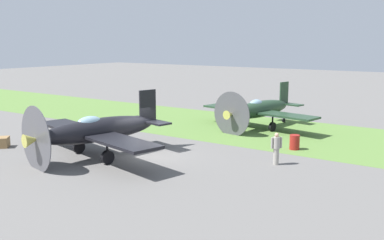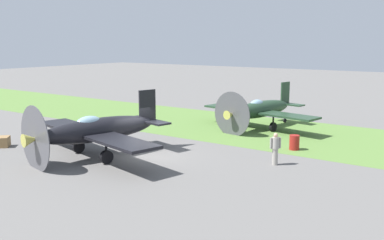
% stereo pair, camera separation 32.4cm
% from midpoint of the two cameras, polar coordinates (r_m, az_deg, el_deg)
% --- Properties ---
extents(ground_plane, '(160.00, 160.00, 0.00)m').
position_cam_midpoint_polar(ground_plane, '(26.12, -4.94, -4.32)').
color(ground_plane, '#605E5B').
extents(grass_verge, '(120.00, 11.00, 0.01)m').
position_cam_midpoint_polar(grass_verge, '(34.08, 5.87, -0.91)').
color(grass_verge, '#567A38').
rests_on(grass_verge, ground).
extents(airplane_lead, '(10.55, 8.44, 3.74)m').
position_cam_midpoint_polar(airplane_lead, '(25.46, -11.78, -1.26)').
color(airplane_lead, black).
rests_on(airplane_lead, ground).
extents(airplane_wingman, '(9.70, 7.73, 3.43)m').
position_cam_midpoint_polar(airplane_wingman, '(33.68, 9.03, 1.36)').
color(airplane_wingman, '#233D28').
rests_on(airplane_wingman, ground).
extents(ground_crew_chief, '(0.45, 0.50, 1.73)m').
position_cam_midpoint_polar(ground_crew_chief, '(23.94, 11.03, -3.56)').
color(ground_crew_chief, '#9E998E').
rests_on(ground_crew_chief, ground).
extents(fuel_drum, '(0.60, 0.60, 0.90)m').
position_cam_midpoint_polar(fuel_drum, '(27.56, 13.34, -2.83)').
color(fuel_drum, maroon).
rests_on(fuel_drum, ground).
extents(supply_crate, '(1.27, 1.27, 0.64)m').
position_cam_midpoint_polar(supply_crate, '(29.96, -23.00, -2.59)').
color(supply_crate, olive).
rests_on(supply_crate, ground).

